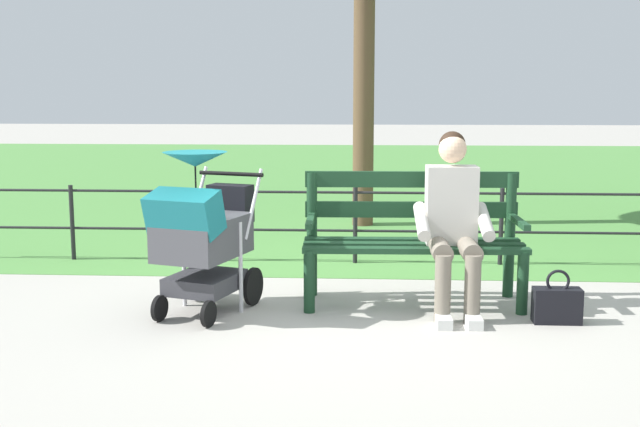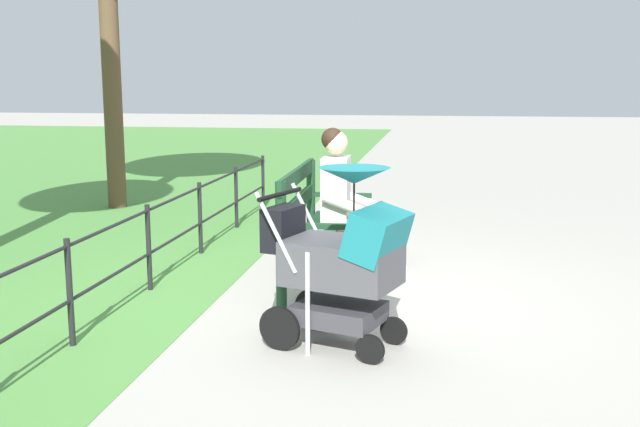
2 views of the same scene
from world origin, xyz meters
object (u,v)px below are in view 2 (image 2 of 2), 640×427
(person_on_bench, at_px, (348,198))
(stroller, at_px, (343,256))
(park_bench, at_px, (317,221))
(handbag, at_px, (385,245))

(person_on_bench, height_order, stroller, person_on_bench)
(park_bench, distance_m, person_on_bench, 0.38)
(stroller, bearing_deg, park_bench, -164.77)
(park_bench, bearing_deg, handbag, 152.58)
(handbag, bearing_deg, person_on_bench, -21.65)
(park_bench, height_order, handbag, park_bench)
(park_bench, distance_m, handbag, 1.15)
(park_bench, relative_size, stroller, 1.40)
(person_on_bench, xyz_separation_m, handbag, (-0.68, 0.27, -0.55))
(person_on_bench, distance_m, handbag, 0.92)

